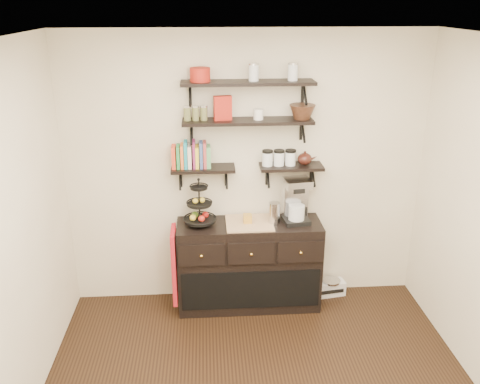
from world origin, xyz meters
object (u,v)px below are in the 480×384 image
at_px(fruit_stand, 200,210).
at_px(radio, 331,287).
at_px(sideboard, 249,264).
at_px(coffee_maker, 296,201).

xyz_separation_m(fruit_stand, radio, (1.35, 0.11, -0.97)).
xyz_separation_m(sideboard, coffee_maker, (0.45, 0.03, 0.66)).
relative_size(sideboard, fruit_stand, 3.07).
height_order(fruit_stand, radio, fruit_stand).
xyz_separation_m(sideboard, radio, (0.88, 0.11, -0.37)).
bearing_deg(sideboard, fruit_stand, 179.64).
bearing_deg(fruit_stand, coffee_maker, 1.70).
bearing_deg(radio, sideboard, 177.88).
bearing_deg(coffee_maker, sideboard, 175.69).
bearing_deg(sideboard, radio, 7.25).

